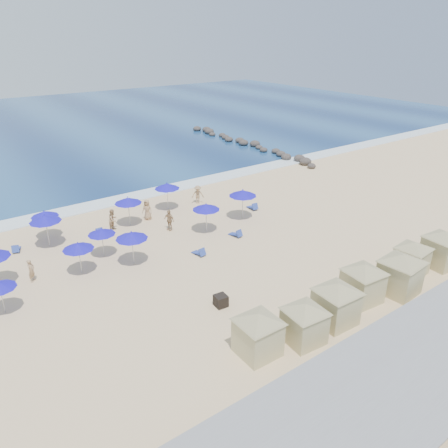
{
  "coord_description": "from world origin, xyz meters",
  "views": [
    {
      "loc": [
        -14.6,
        -22.45,
        15.16
      ],
      "look_at": [
        3.93,
        3.0,
        1.08
      ],
      "focal_mm": 35.0,
      "sensor_mm": 36.0,
      "label": 1
    }
  ],
  "objects": [
    {
      "name": "beachgoer_2",
      "position": [
        1.02,
        6.64,
        0.89
      ],
      "size": [
        0.72,
        1.12,
        1.78
      ],
      "primitive_type": "imported",
      "rotation": [
        0.0,
        0.0,
        5.01
      ],
      "color": "#A4805B",
      "rests_on": "ground"
    },
    {
      "name": "umbrella_9",
      "position": [
        3.19,
        10.72,
        2.25
      ],
      "size": [
        2.28,
        2.28,
        2.59
      ],
      "color": "#A5A8AD",
      "rests_on": "ground"
    },
    {
      "name": "cabana_4",
      "position": [
        7.99,
        -9.97,
        1.69
      ],
      "size": [
        4.69,
        4.69,
        2.95
      ],
      "color": "#C0B583",
      "rests_on": "ground"
    },
    {
      "name": "umbrella_8",
      "position": [
        3.3,
        4.57,
        2.19
      ],
      "size": [
        2.22,
        2.22,
        2.52
      ],
      "color": "#A5A8AD",
      "rests_on": "ground"
    },
    {
      "name": "cabana_2",
      "position": [
        2.39,
        -9.69,
        1.59
      ],
      "size": [
        4.42,
        4.42,
        2.78
      ],
      "color": "#C0B583",
      "rests_on": "ground"
    },
    {
      "name": "cabana_0",
      "position": [
        -2.79,
        -9.13,
        1.52
      ],
      "size": [
        4.23,
        4.23,
        2.65
      ],
      "color": "#C0B583",
      "rests_on": "ground"
    },
    {
      "name": "ocean",
      "position": [
        0.0,
        55.0,
        0.03
      ],
      "size": [
        160.0,
        80.0,
        0.06
      ],
      "primitive_type": "cube",
      "color": "navy",
      "rests_on": "ground"
    },
    {
      "name": "trash_bin",
      "position": [
        -1.88,
        -4.66,
        0.36
      ],
      "size": [
        0.77,
        0.77,
        0.71
      ],
      "primitive_type": "cube",
      "rotation": [
        0.0,
        0.0,
        -0.09
      ],
      "color": "black",
      "rests_on": "ground"
    },
    {
      "name": "umbrella_5",
      "position": [
        -5.09,
        5.5,
        1.95
      ],
      "size": [
        1.98,
        1.98,
        2.25
      ],
      "color": "#A5A8AD",
      "rests_on": "ground"
    },
    {
      "name": "umbrella_10",
      "position": [
        7.37,
        5.0,
        2.36
      ],
      "size": [
        2.39,
        2.39,
        2.72
      ],
      "color": "#A5A8AD",
      "rests_on": "ground"
    },
    {
      "name": "cabana_6",
      "position": [
        13.4,
        -9.64,
        1.64
      ],
      "size": [
        4.55,
        4.55,
        2.86
      ],
      "color": "#C0B583",
      "rests_on": "ground"
    },
    {
      "name": "beachgoer_1",
      "position": [
        -2.68,
        9.37,
        0.91
      ],
      "size": [
        1.11,
        1.06,
        1.81
      ],
      "primitive_type": "imported",
      "rotation": [
        0.0,
        0.0,
        0.57
      ],
      "color": "#A4805B",
      "rests_on": "ground"
    },
    {
      "name": "umbrella_3",
      "position": [
        -7.27,
        4.03,
        2.05
      ],
      "size": [
        2.08,
        2.08,
        2.37
      ],
      "color": "#A5A8AD",
      "rests_on": "ground"
    },
    {
      "name": "umbrella_4",
      "position": [
        -7.86,
        9.44,
        2.32
      ],
      "size": [
        2.35,
        2.35,
        2.67
      ],
      "color": "#A5A8AD",
      "rests_on": "ground"
    },
    {
      "name": "beach_chair_4",
      "position": [
        4.73,
        2.4,
        0.23
      ],
      "size": [
        0.71,
        1.26,
        0.66
      ],
      "color": "#2A409A",
      "rests_on": "ground"
    },
    {
      "name": "beachgoer_4",
      "position": [
        0.58,
        9.69,
        0.9
      ],
      "size": [
        0.99,
        1.05,
        1.81
      ],
      "primitive_type": "imported",
      "rotation": [
        0.0,
        0.0,
        5.37
      ],
      "color": "#A4805B",
      "rests_on": "ground"
    },
    {
      "name": "beach_chair_2",
      "position": [
        -4.05,
        9.25,
        0.24
      ],
      "size": [
        0.6,
        1.27,
        0.69
      ],
      "color": "#2A409A",
      "rests_on": "ground"
    },
    {
      "name": "rock_jetty",
      "position": [
        24.01,
        24.9,
        0.36
      ],
      "size": [
        2.56,
        26.66,
        0.96
      ],
      "color": "#2E2826",
      "rests_on": "ground"
    },
    {
      "name": "seawall",
      "position": [
        0.0,
        -13.5,
        0.65
      ],
      "size": [
        160.0,
        6.1,
        1.22
      ],
      "color": "gray",
      "rests_on": "ground"
    },
    {
      "name": "beach_chair_1",
      "position": [
        -10.13,
        10.01,
        0.22
      ],
      "size": [
        0.85,
        1.26,
        0.64
      ],
      "color": "#2A409A",
      "rests_on": "ground"
    },
    {
      "name": "beachgoer_0",
      "position": [
        -10.22,
        4.92,
        0.79
      ],
      "size": [
        0.67,
        0.67,
        1.57
      ],
      "primitive_type": "imported",
      "rotation": [
        0.0,
        0.0,
        0.8
      ],
      "color": "#A4805B",
      "rests_on": "ground"
    },
    {
      "name": "beach_chair_3",
      "position": [
        0.62,
        1.48,
        0.22
      ],
      "size": [
        0.66,
        1.22,
        0.64
      ],
      "color": "#2A409A",
      "rests_on": "ground"
    },
    {
      "name": "umbrella_2",
      "position": [
        -7.51,
        10.94,
        2.08
      ],
      "size": [
        2.11,
        2.11,
        2.4
      ],
      "color": "#A5A8AD",
      "rests_on": "ground"
    },
    {
      "name": "umbrella_6",
      "position": [
        -3.84,
        3.13,
        2.21
      ],
      "size": [
        2.24,
        2.24,
        2.55
      ],
      "color": "#A5A8AD",
      "rests_on": "ground"
    },
    {
      "name": "cabana_1",
      "position": [
        -0.21,
        -9.82,
        1.47
      ],
      "size": [
        4.08,
        4.08,
        2.57
      ],
      "color": "#C0B583",
      "rests_on": "ground"
    },
    {
      "name": "beach_chair_5",
      "position": [
        9.47,
        6.06,
        0.24
      ],
      "size": [
        0.71,
        1.32,
        0.7
      ],
      "color": "#2A409A",
      "rests_on": "ground"
    },
    {
      "name": "cabana_3",
      "position": [
        5.38,
        -9.19,
        1.56
      ],
      "size": [
        4.33,
        4.33,
        2.73
      ],
      "color": "#C0B583",
      "rests_on": "ground"
    },
    {
      "name": "ground",
      "position": [
        0.0,
        0.0,
        0.0
      ],
      "size": [
        160.0,
        160.0,
        0.0
      ],
      "primitive_type": "plane",
      "color": "beige",
      "rests_on": "ground"
    },
    {
      "name": "beachgoer_3",
      "position": [
        6.2,
        10.33,
        0.89
      ],
      "size": [
        1.32,
        1.12,
        1.77
      ],
      "primitive_type": "imported",
      "rotation": [
        0.0,
        0.0,
        5.8
      ],
      "color": "#A4805B",
      "rests_on": "ground"
    },
    {
      "name": "surf_line",
      "position": [
        0.0,
        15.5,
        0.04
      ],
      "size": [
        160.0,
        2.5,
        0.08
      ],
      "primitive_type": "cube",
      "color": "white",
      "rests_on": "ground"
    },
    {
      "name": "umbrella_7",
      "position": [
        -1.18,
        9.47,
        2.23
      ],
      "size": [
        2.26,
        2.26,
        2.57
      ],
      "color": "#A5A8AD",
      "rests_on": "ground"
    },
    {
      "name": "cabana_5",
      "position": [
        10.75,
        -9.06,
        1.46
      ],
      "size": [
        4.05,
        4.05,
        2.55
      ],
      "color": "#C0B583",
      "rests_on": "ground"
    }
  ]
}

